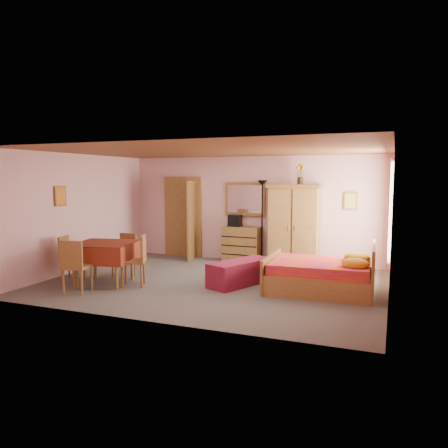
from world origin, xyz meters
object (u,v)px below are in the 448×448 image
at_px(bed, 320,267).
at_px(stereo, 235,221).
at_px(chair_south, 77,266).
at_px(floor_lamp, 262,222).
at_px(wardrobe, 294,226).
at_px(sunflower_vase, 300,174).
at_px(chair_east, 133,261).
at_px(wall_mirror, 245,199).
at_px(chair_west, 73,258).
at_px(bench, 241,272).
at_px(chair_north, 124,255).
at_px(chest_of_drawers, 242,244).
at_px(dining_table, 105,263).

bearing_deg(bed, stereo, 137.07).
xyz_separation_m(stereo, chair_south, (-1.66, -3.83, -0.53)).
bearing_deg(stereo, floor_lamp, 3.76).
relative_size(stereo, wardrobe, 0.16).
bearing_deg(wardrobe, sunflower_vase, 3.66).
height_order(chair_south, chair_east, chair_east).
bearing_deg(wall_mirror, sunflower_vase, -8.72).
distance_m(stereo, chair_west, 3.95).
xyz_separation_m(bench, chair_north, (-2.56, -0.20, 0.21)).
bearing_deg(chest_of_drawers, stereo, 171.15).
bearing_deg(sunflower_vase, chest_of_drawers, 177.47).
bearing_deg(wardrobe, chest_of_drawers, 174.54).
height_order(chest_of_drawers, stereo, stereo).
distance_m(wardrobe, chair_west, 4.93).
bearing_deg(bench, chair_north, -175.49).
xyz_separation_m(chest_of_drawers, bed, (2.24, -2.07, 0.01)).
bearing_deg(chair_west, wall_mirror, 126.91).
relative_size(stereo, dining_table, 0.28).
relative_size(bed, chair_south, 1.99).
height_order(sunflower_vase, chair_north, sunflower_vase).
xyz_separation_m(bed, dining_table, (-4.03, -0.99, -0.04)).
bearing_deg(sunflower_vase, chair_west, -142.97).
xyz_separation_m(dining_table, chair_north, (-0.04, 0.69, 0.04)).
distance_m(bed, chair_north, 4.09).
bearing_deg(chair_west, chair_east, 77.12).
bearing_deg(chair_south, chair_north, 78.73).
distance_m(wall_mirror, sunflower_vase, 1.58).
bearing_deg(floor_lamp, chair_east, -118.08).
bearing_deg(chair_north, floor_lamp, -132.45).
bearing_deg(chest_of_drawers, wall_mirror, 91.21).
height_order(wall_mirror, bench, wall_mirror).
distance_m(wall_mirror, bench, 2.81).
height_order(stereo, floor_lamp, floor_lamp).
bearing_deg(bed, chair_north, -177.95).
bearing_deg(bed, chair_west, -170.28).
distance_m(dining_table, chair_west, 0.77).
relative_size(bench, chair_west, 1.56).
height_order(stereo, chair_north, stereo).
bearing_deg(dining_table, stereo, 62.70).
distance_m(chest_of_drawers, wall_mirror, 1.13).
height_order(wardrobe, bench, wardrobe).
xyz_separation_m(sunflower_vase, bed, (0.81, -2.00, -1.71)).
xyz_separation_m(chest_of_drawers, sunflower_vase, (1.43, -0.06, 1.72)).
xyz_separation_m(stereo, chair_east, (-0.97, -3.06, -0.53)).
bearing_deg(sunflower_vase, bed, -67.98).
xyz_separation_m(floor_lamp, chair_south, (-2.34, -3.87, -0.52)).
bearing_deg(wardrobe, dining_table, -138.22).
bearing_deg(sunflower_vase, floor_lamp, 171.37).
xyz_separation_m(floor_lamp, wardrobe, (0.82, -0.16, -0.05)).
distance_m(wardrobe, bench, 2.29).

